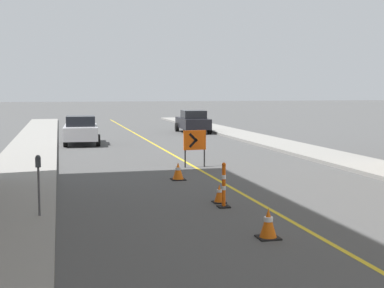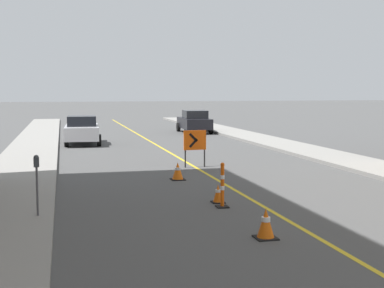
{
  "view_description": "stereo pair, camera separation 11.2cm",
  "coord_description": "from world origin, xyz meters",
  "px_view_note": "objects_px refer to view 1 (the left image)",
  "views": [
    {
      "loc": [
        -5.11,
        5.76,
        2.99
      ],
      "look_at": [
        -0.33,
        24.95,
        1.0
      ],
      "focal_mm": 50.0,
      "sensor_mm": 36.0,
      "label": 1
    },
    {
      "loc": [
        -5.0,
        5.74,
        2.99
      ],
      "look_at": [
        -0.33,
        24.95,
        1.0
      ],
      "focal_mm": 50.0,
      "sensor_mm": 36.0,
      "label": 2
    }
  ],
  "objects_px": {
    "parked_car_curb_near": "(81,130)",
    "arrow_barricade_primary": "(195,142)",
    "traffic_cone_farthest": "(178,171)",
    "delineator_post_rear": "(224,188)",
    "parked_car_curb_mid": "(193,121)",
    "traffic_cone_fourth": "(268,223)",
    "parking_meter_far_curb": "(38,173)",
    "traffic_cone_fifth": "(219,194)"
  },
  "relations": [
    {
      "from": "parked_car_curb_near",
      "to": "arrow_barricade_primary",
      "type": "bearing_deg",
      "value": -66.19
    },
    {
      "from": "parked_car_curb_near",
      "to": "traffic_cone_farthest",
      "type": "bearing_deg",
      "value": -75.62
    },
    {
      "from": "delineator_post_rear",
      "to": "parked_car_curb_near",
      "type": "bearing_deg",
      "value": 99.48
    },
    {
      "from": "traffic_cone_farthest",
      "to": "parked_car_curb_mid",
      "type": "xyz_separation_m",
      "value": [
        5.36,
        19.3,
        0.51
      ]
    },
    {
      "from": "traffic_cone_fourth",
      "to": "traffic_cone_farthest",
      "type": "height_order",
      "value": "traffic_cone_fourth"
    },
    {
      "from": "traffic_cone_farthest",
      "to": "delineator_post_rear",
      "type": "xyz_separation_m",
      "value": [
        0.22,
        -4.42,
        0.21
      ]
    },
    {
      "from": "parking_meter_far_curb",
      "to": "traffic_cone_fourth",
      "type": "bearing_deg",
      "value": -28.8
    },
    {
      "from": "parking_meter_far_curb",
      "to": "delineator_post_rear",
      "type": "bearing_deg",
      "value": 5.99
    },
    {
      "from": "traffic_cone_fifth",
      "to": "delineator_post_rear",
      "type": "height_order",
      "value": "delineator_post_rear"
    },
    {
      "from": "traffic_cone_farthest",
      "to": "parked_car_curb_near",
      "type": "relative_size",
      "value": 0.13
    },
    {
      "from": "delineator_post_rear",
      "to": "parked_car_curb_mid",
      "type": "bearing_deg",
      "value": 77.77
    },
    {
      "from": "traffic_cone_farthest",
      "to": "parked_car_curb_mid",
      "type": "distance_m",
      "value": 20.03
    },
    {
      "from": "parking_meter_far_curb",
      "to": "traffic_cone_fifth",
      "type": "bearing_deg",
      "value": 12.85
    },
    {
      "from": "delineator_post_rear",
      "to": "parked_car_curb_mid",
      "type": "relative_size",
      "value": 0.27
    },
    {
      "from": "parked_car_curb_mid",
      "to": "delineator_post_rear",
      "type": "bearing_deg",
      "value": -99.36
    },
    {
      "from": "traffic_cone_fifth",
      "to": "arrow_barricade_primary",
      "type": "xyz_separation_m",
      "value": [
        1.0,
        6.56,
        0.75
      ]
    },
    {
      "from": "delineator_post_rear",
      "to": "arrow_barricade_primary",
      "type": "xyz_separation_m",
      "value": [
        1.05,
        7.13,
        0.5
      ]
    },
    {
      "from": "delineator_post_rear",
      "to": "parking_meter_far_curb",
      "type": "relative_size",
      "value": 0.84
    },
    {
      "from": "delineator_post_rear",
      "to": "traffic_cone_fifth",
      "type": "bearing_deg",
      "value": 84.53
    },
    {
      "from": "traffic_cone_farthest",
      "to": "parking_meter_far_curb",
      "type": "relative_size",
      "value": 0.42
    },
    {
      "from": "traffic_cone_farthest",
      "to": "delineator_post_rear",
      "type": "bearing_deg",
      "value": -87.2
    },
    {
      "from": "traffic_cone_fifth",
      "to": "parking_meter_far_curb",
      "type": "distance_m",
      "value": 4.79
    },
    {
      "from": "traffic_cone_farthest",
      "to": "delineator_post_rear",
      "type": "distance_m",
      "value": 4.43
    },
    {
      "from": "parked_car_curb_near",
      "to": "parked_car_curb_mid",
      "type": "relative_size",
      "value": 1.0
    },
    {
      "from": "traffic_cone_farthest",
      "to": "parked_car_curb_mid",
      "type": "height_order",
      "value": "parked_car_curb_mid"
    },
    {
      "from": "arrow_barricade_primary",
      "to": "parking_meter_far_curb",
      "type": "relative_size",
      "value": 1.04
    },
    {
      "from": "traffic_cone_fourth",
      "to": "parking_meter_far_curb",
      "type": "xyz_separation_m",
      "value": [
        -4.54,
        2.5,
        0.82
      ]
    },
    {
      "from": "arrow_barricade_primary",
      "to": "traffic_cone_farthest",
      "type": "bearing_deg",
      "value": -120.77
    },
    {
      "from": "traffic_cone_fourth",
      "to": "delineator_post_rear",
      "type": "height_order",
      "value": "delineator_post_rear"
    },
    {
      "from": "traffic_cone_fourth",
      "to": "traffic_cone_fifth",
      "type": "height_order",
      "value": "traffic_cone_fourth"
    },
    {
      "from": "delineator_post_rear",
      "to": "parked_car_curb_mid",
      "type": "height_order",
      "value": "parked_car_curb_mid"
    },
    {
      "from": "traffic_cone_fifth",
      "to": "arrow_barricade_primary",
      "type": "distance_m",
      "value": 6.68
    },
    {
      "from": "traffic_cone_farthest",
      "to": "parking_meter_far_curb",
      "type": "xyz_separation_m",
      "value": [
        -4.31,
        -4.9,
        0.84
      ]
    },
    {
      "from": "traffic_cone_farthest",
      "to": "traffic_cone_fifth",
      "type": "bearing_deg",
      "value": -85.98
    },
    {
      "from": "arrow_barricade_primary",
      "to": "parked_car_curb_near",
      "type": "relative_size",
      "value": 0.33
    },
    {
      "from": "delineator_post_rear",
      "to": "parked_car_curb_mid",
      "type": "xyz_separation_m",
      "value": [
        5.14,
        23.72,
        0.3
      ]
    },
    {
      "from": "traffic_cone_fifth",
      "to": "parked_car_curb_near",
      "type": "distance_m",
      "value": 17.02
    },
    {
      "from": "traffic_cone_fourth",
      "to": "arrow_barricade_primary",
      "type": "xyz_separation_m",
      "value": [
        1.04,
        10.11,
        0.69
      ]
    },
    {
      "from": "delineator_post_rear",
      "to": "arrow_barricade_primary",
      "type": "distance_m",
      "value": 7.23
    },
    {
      "from": "parked_car_curb_mid",
      "to": "arrow_barricade_primary",
      "type": "bearing_deg",
      "value": -100.98
    },
    {
      "from": "delineator_post_rear",
      "to": "arrow_barricade_primary",
      "type": "bearing_deg",
      "value": 81.62
    },
    {
      "from": "delineator_post_rear",
      "to": "parked_car_curb_near",
      "type": "height_order",
      "value": "parked_car_curb_near"
    }
  ]
}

